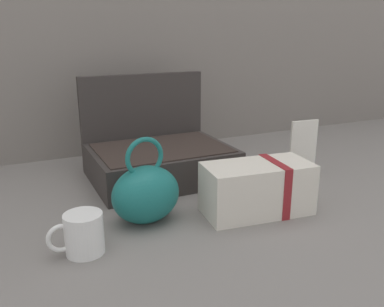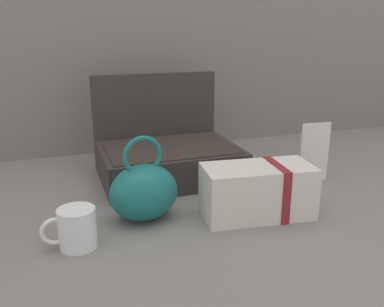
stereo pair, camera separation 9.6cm
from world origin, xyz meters
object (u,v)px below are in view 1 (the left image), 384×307
(open_suitcase, at_px, (158,154))
(info_card_left, at_px, (303,149))
(teal_pouch_handbag, at_px, (146,193))
(cream_toiletry_bag, at_px, (258,188))
(coffee_mug, at_px, (83,234))

(open_suitcase, relative_size, info_card_left, 2.29)
(teal_pouch_handbag, relative_size, info_card_left, 1.17)
(cream_toiletry_bag, height_order, coffee_mug, cream_toiletry_bag)
(cream_toiletry_bag, relative_size, coffee_mug, 2.43)
(cream_toiletry_bag, distance_m, coffee_mug, 0.42)
(open_suitcase, height_order, teal_pouch_handbag, open_suitcase)
(teal_pouch_handbag, distance_m, cream_toiletry_bag, 0.27)
(open_suitcase, relative_size, teal_pouch_handbag, 1.96)
(open_suitcase, relative_size, cream_toiletry_bag, 1.47)
(coffee_mug, bearing_deg, cream_toiletry_bag, 1.88)
(teal_pouch_handbag, bearing_deg, coffee_mug, -153.35)
(cream_toiletry_bag, bearing_deg, info_card_left, 30.55)
(info_card_left, bearing_deg, open_suitcase, 160.23)
(open_suitcase, distance_m, teal_pouch_handbag, 0.30)
(open_suitcase, xyz_separation_m, info_card_left, (0.39, -0.18, 0.02))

